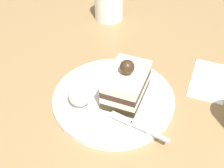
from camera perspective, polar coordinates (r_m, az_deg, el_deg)
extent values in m
plane|color=olive|center=(0.56, -1.08, -2.68)|extent=(2.40, 2.40, 0.00)
cylinder|color=white|center=(0.55, 0.00, -3.22)|extent=(0.23, 0.23, 0.01)
torus|color=white|center=(0.54, 0.00, -2.58)|extent=(0.23, 0.23, 0.01)
cube|color=#2F2412|center=(0.54, 2.83, -1.69)|extent=(0.09, 0.11, 0.01)
cube|color=#F4DFC3|center=(0.53, 2.87, -0.68)|extent=(0.09, 0.11, 0.01)
cube|color=#39251B|center=(0.52, 2.92, 0.37)|extent=(0.09, 0.11, 0.01)
cube|color=#F4DBC6|center=(0.51, 2.97, 1.46)|extent=(0.09, 0.11, 0.01)
cube|color=#FBE1BF|center=(0.51, 3.00, 2.14)|extent=(0.09, 0.11, 0.00)
sphere|color=#342517|center=(0.50, 3.04, 3.40)|extent=(0.03, 0.03, 0.03)
ellipsoid|color=white|center=(0.51, -6.48, -2.01)|extent=(0.04, 0.04, 0.05)
cube|color=silver|center=(0.48, 7.53, -9.52)|extent=(0.07, 0.01, 0.00)
cube|color=silver|center=(0.49, 3.13, -7.50)|extent=(0.02, 0.01, 0.00)
cube|color=silver|center=(0.50, 1.35, -6.15)|extent=(0.03, 0.00, 0.00)
cube|color=silver|center=(0.50, 1.15, -6.39)|extent=(0.03, 0.00, 0.00)
cube|color=silver|center=(0.50, 0.94, -6.64)|extent=(0.03, 0.00, 0.00)
cube|color=silver|center=(0.50, 0.74, -6.88)|extent=(0.03, 0.00, 0.00)
cylinder|color=white|center=(0.80, -0.62, 15.79)|extent=(0.08, 0.08, 0.08)
cylinder|color=#B7232D|center=(0.80, -0.61, 14.95)|extent=(0.07, 0.07, 0.05)
cube|color=white|center=(0.63, 18.81, 0.79)|extent=(0.10, 0.14, 0.00)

